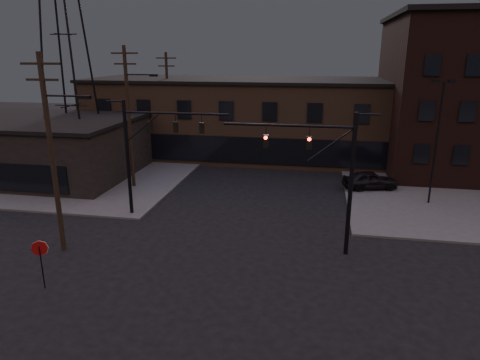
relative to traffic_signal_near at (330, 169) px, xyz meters
name	(u,v)px	position (x,y,z in m)	size (l,w,h in m)	color
ground	(215,283)	(-5.36, -4.50, -4.93)	(140.00, 140.00, 0.00)	black
sidewalk_nw	(64,158)	(-27.36, 17.50, -4.86)	(30.00, 30.00, 0.15)	#474744
building_row	(276,119)	(-5.36, 23.50, -0.93)	(40.00, 12.00, 8.00)	brown
building_left	(44,149)	(-25.36, 11.50, -2.43)	(16.00, 12.00, 5.00)	black
traffic_signal_near	(330,169)	(0.00, 0.00, 0.00)	(7.12, 0.24, 8.00)	black
traffic_signal_far	(145,145)	(-12.07, 3.50, 0.08)	(7.12, 0.24, 8.00)	black
stop_sign	(40,253)	(-13.36, -6.49, -3.09)	(0.72, 0.33, 2.48)	black
utility_pole_near	(52,151)	(-14.79, -2.50, 0.94)	(3.70, 0.28, 11.00)	black
utility_pole_mid	(130,115)	(-15.79, 9.50, 1.19)	(3.70, 0.28, 11.50)	black
utility_pole_far	(168,103)	(-16.86, 21.50, 0.85)	(2.20, 0.28, 11.00)	black
transmission_tower	(63,34)	(-23.36, 13.50, 7.57)	(7.00, 7.00, 25.00)	black
lot_light_a	(438,132)	(7.64, 9.50, 0.58)	(1.50, 0.28, 9.14)	black
parked_car_lot_a	(370,180)	(3.64, 12.28, -4.03)	(1.77, 4.39, 1.50)	black
parked_car_lot_b	(445,166)	(10.92, 18.25, -4.07)	(2.01, 4.94, 1.43)	#B8B9BB
car_crossing	(273,155)	(-5.24, 20.43, -4.22)	(1.50, 4.30, 1.42)	black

